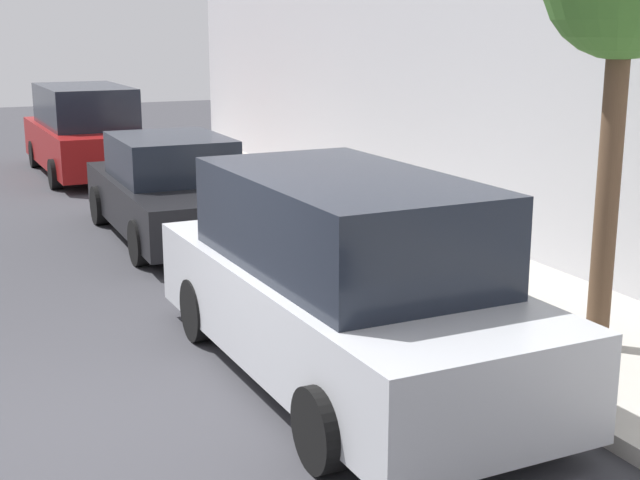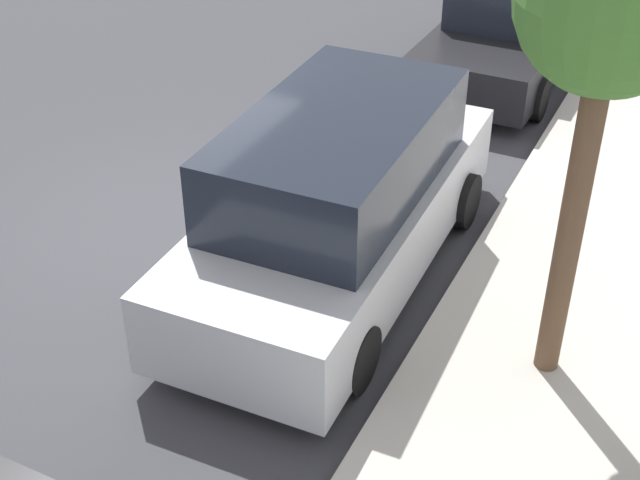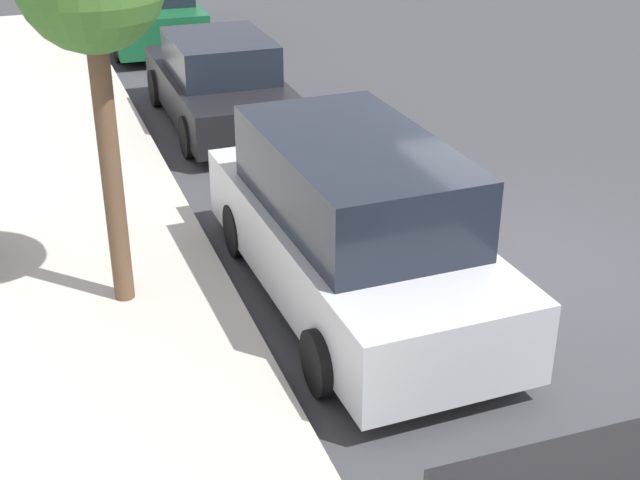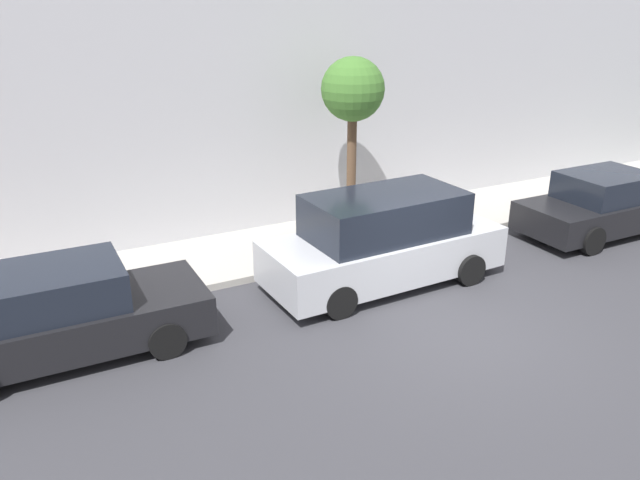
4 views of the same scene
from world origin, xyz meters
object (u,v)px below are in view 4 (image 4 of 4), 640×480
Objects in this scene: parked_sedan_second at (605,205)px; parked_minivan_third at (384,241)px; parked_sedan_fourth at (63,315)px; street_tree at (353,93)px.

parked_minivan_third is at bearing 89.03° from parked_sedan_second.
parked_sedan_fourth is 7.63m from street_tree.
street_tree is at bearing -70.94° from parked_sedan_fourth.
parked_sedan_second is 1.00× the size of parked_sedan_fourth.
parked_sedan_second is at bearing -90.92° from parked_sedan_fourth.
parked_sedan_second is 12.48m from parked_sedan_fourth.
parked_sedan_second is at bearing -90.97° from parked_minivan_third.
parked_sedan_fourth is at bearing 109.06° from street_tree.
parked_sedan_fourth is 1.09× the size of street_tree.
parked_sedan_fourth is (0.09, 6.08, -0.20)m from parked_minivan_third.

